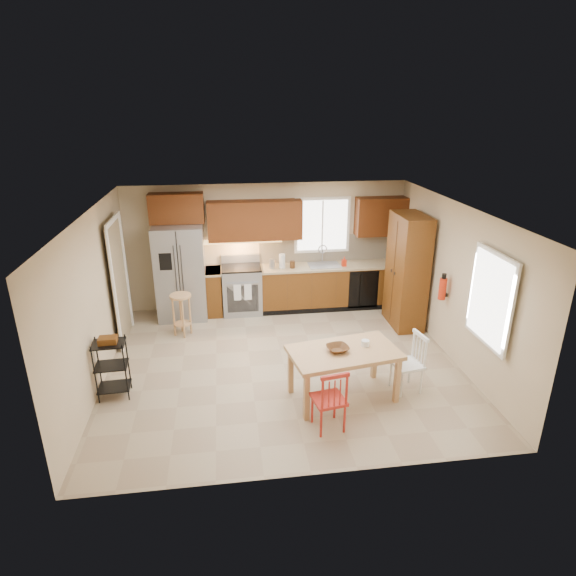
# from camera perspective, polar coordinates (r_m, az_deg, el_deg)

# --- Properties ---
(floor) EXTENTS (5.50, 5.50, 0.00)m
(floor) POSITION_cam_1_polar(r_m,az_deg,el_deg) (7.83, -0.52, -8.98)
(floor) COLOR tan
(floor) RESTS_ON ground
(ceiling) EXTENTS (5.50, 5.00, 0.02)m
(ceiling) POSITION_cam_1_polar(r_m,az_deg,el_deg) (6.93, -0.59, 9.23)
(ceiling) COLOR silver
(ceiling) RESTS_ON ground
(wall_back) EXTENTS (5.50, 0.02, 2.50)m
(wall_back) POSITION_cam_1_polar(r_m,az_deg,el_deg) (9.64, -2.45, 4.97)
(wall_back) COLOR #CCB793
(wall_back) RESTS_ON ground
(wall_front) EXTENTS (5.50, 0.02, 2.50)m
(wall_front) POSITION_cam_1_polar(r_m,az_deg,el_deg) (5.07, 3.10, -10.74)
(wall_front) COLOR #CCB793
(wall_front) RESTS_ON ground
(wall_left) EXTENTS (0.02, 5.00, 2.50)m
(wall_left) POSITION_cam_1_polar(r_m,az_deg,el_deg) (7.48, -21.95, -1.45)
(wall_left) COLOR #CCB793
(wall_left) RESTS_ON ground
(wall_right) EXTENTS (0.02, 5.00, 2.50)m
(wall_right) POSITION_cam_1_polar(r_m,az_deg,el_deg) (8.08, 19.17, 0.56)
(wall_right) COLOR #CCB793
(wall_right) RESTS_ON ground
(refrigerator) EXTENTS (0.92, 0.75, 1.82)m
(refrigerator) POSITION_cam_1_polar(r_m,az_deg,el_deg) (9.39, -12.58, 1.84)
(refrigerator) COLOR gray
(refrigerator) RESTS_ON floor
(range_stove) EXTENTS (0.76, 0.63, 0.92)m
(range_stove) POSITION_cam_1_polar(r_m,az_deg,el_deg) (9.56, -5.48, -0.25)
(range_stove) COLOR gray
(range_stove) RESTS_ON floor
(base_cabinet_narrow) EXTENTS (0.30, 0.60, 0.90)m
(base_cabinet_narrow) POSITION_cam_1_polar(r_m,az_deg,el_deg) (9.58, -8.76, -0.43)
(base_cabinet_narrow) COLOR #5A3010
(base_cabinet_narrow) RESTS_ON floor
(base_cabinet_run) EXTENTS (2.92, 0.60, 0.90)m
(base_cabinet_run) POSITION_cam_1_polar(r_m,az_deg,el_deg) (9.81, 5.31, 0.26)
(base_cabinet_run) COLOR #5A3010
(base_cabinet_run) RESTS_ON floor
(dishwasher) EXTENTS (0.60, 0.02, 0.78)m
(dishwasher) POSITION_cam_1_polar(r_m,az_deg,el_deg) (9.69, 8.92, -0.19)
(dishwasher) COLOR black
(dishwasher) RESTS_ON floor
(backsplash) EXTENTS (2.92, 0.03, 0.55)m
(backsplash) POSITION_cam_1_polar(r_m,az_deg,el_deg) (9.85, 5.08, 4.79)
(backsplash) COLOR beige
(backsplash) RESTS_ON wall_back
(upper_over_fridge) EXTENTS (1.00, 0.35, 0.55)m
(upper_over_fridge) POSITION_cam_1_polar(r_m,az_deg,el_deg) (9.27, -13.08, 9.20)
(upper_over_fridge) COLOR #56280E
(upper_over_fridge) RESTS_ON wall_back
(upper_left_block) EXTENTS (1.80, 0.35, 0.75)m
(upper_left_block) POSITION_cam_1_polar(r_m,az_deg,el_deg) (9.31, -3.95, 8.01)
(upper_left_block) COLOR #56280E
(upper_left_block) RESTS_ON wall_back
(upper_right_block) EXTENTS (1.00, 0.35, 0.75)m
(upper_right_block) POSITION_cam_1_polar(r_m,az_deg,el_deg) (9.79, 10.96, 8.33)
(upper_right_block) COLOR #56280E
(upper_right_block) RESTS_ON wall_back
(window_back) EXTENTS (1.12, 0.04, 1.12)m
(window_back) POSITION_cam_1_polar(r_m,az_deg,el_deg) (9.68, 4.08, 7.45)
(window_back) COLOR white
(window_back) RESTS_ON wall_back
(sink) EXTENTS (0.62, 0.46, 0.16)m
(sink) POSITION_cam_1_polar(r_m,az_deg,el_deg) (9.63, 4.29, 2.48)
(sink) COLOR gray
(sink) RESTS_ON base_cabinet_run
(undercab_glow) EXTENTS (1.60, 0.30, 0.01)m
(undercab_glow) POSITION_cam_1_polar(r_m,az_deg,el_deg) (9.37, -5.71, 5.54)
(undercab_glow) COLOR #FFBF66
(undercab_glow) RESTS_ON wall_back
(soap_bottle) EXTENTS (0.09, 0.09, 0.19)m
(soap_bottle) POSITION_cam_1_polar(r_m,az_deg,el_deg) (9.58, 6.66, 3.15)
(soap_bottle) COLOR red
(soap_bottle) RESTS_ON base_cabinet_run
(paper_towel) EXTENTS (0.12, 0.12, 0.28)m
(paper_towel) POSITION_cam_1_polar(r_m,az_deg,el_deg) (9.39, -0.70, 3.21)
(paper_towel) COLOR silver
(paper_towel) RESTS_ON base_cabinet_run
(canister_steel) EXTENTS (0.11, 0.11, 0.18)m
(canister_steel) POSITION_cam_1_polar(r_m,az_deg,el_deg) (9.39, -1.91, 2.87)
(canister_steel) COLOR gray
(canister_steel) RESTS_ON base_cabinet_run
(canister_wood) EXTENTS (0.10, 0.10, 0.14)m
(canister_wood) POSITION_cam_1_polar(r_m,az_deg,el_deg) (9.41, 0.53, 2.80)
(canister_wood) COLOR #522F16
(canister_wood) RESTS_ON base_cabinet_run
(pantry) EXTENTS (0.50, 0.95, 2.10)m
(pantry) POSITION_cam_1_polar(r_m,az_deg,el_deg) (9.04, 13.91, 1.93)
(pantry) COLOR #5A3010
(pantry) RESTS_ON floor
(fire_extinguisher) EXTENTS (0.12, 0.12, 0.36)m
(fire_extinguisher) POSITION_cam_1_polar(r_m,az_deg,el_deg) (8.21, 17.85, -0.09)
(fire_extinguisher) COLOR red
(fire_extinguisher) RESTS_ON wall_right
(window_right) EXTENTS (0.04, 1.02, 1.32)m
(window_right) POSITION_cam_1_polar(r_m,az_deg,el_deg) (7.05, 22.90, -1.19)
(window_right) COLOR white
(window_right) RESTS_ON wall_right
(doorway) EXTENTS (0.04, 0.95, 2.10)m
(doorway) POSITION_cam_1_polar(r_m,az_deg,el_deg) (8.71, -19.39, 0.59)
(doorway) COLOR #8C7A59
(doorway) RESTS_ON wall_left
(dining_table) EXTENTS (1.61, 1.08, 0.73)m
(dining_table) POSITION_cam_1_polar(r_m,az_deg,el_deg) (6.89, 6.54, -10.15)
(dining_table) COLOR tan
(dining_table) RESTS_ON floor
(chair_red) EXTENTS (0.47, 0.47, 0.87)m
(chair_red) POSITION_cam_1_polar(r_m,az_deg,el_deg) (6.25, 4.84, -12.88)
(chair_red) COLOR #AB231A
(chair_red) RESTS_ON floor
(chair_white) EXTENTS (0.47, 0.47, 0.87)m
(chair_white) POSITION_cam_1_polar(r_m,az_deg,el_deg) (7.17, 13.93, -8.67)
(chair_white) COLOR silver
(chair_white) RESTS_ON floor
(table_bowl) EXTENTS (0.35, 0.35, 0.07)m
(table_bowl) POSITION_cam_1_polar(r_m,az_deg,el_deg) (6.69, 5.89, -7.49)
(table_bowl) COLOR #522F16
(table_bowl) RESTS_ON dining_table
(table_jar) EXTENTS (0.12, 0.12, 0.12)m
(table_jar) POSITION_cam_1_polar(r_m,az_deg,el_deg) (6.86, 9.14, -6.63)
(table_jar) COLOR silver
(table_jar) RESTS_ON dining_table
(bar_stool) EXTENTS (0.40, 0.40, 0.78)m
(bar_stool) POSITION_cam_1_polar(r_m,az_deg,el_deg) (8.80, -12.46, -3.13)
(bar_stool) COLOR tan
(bar_stool) RESTS_ON floor
(utility_cart) EXTENTS (0.46, 0.37, 0.88)m
(utility_cart) POSITION_cam_1_polar(r_m,az_deg,el_deg) (7.27, -20.13, -8.96)
(utility_cart) COLOR black
(utility_cart) RESTS_ON floor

